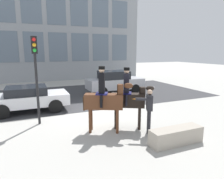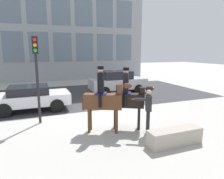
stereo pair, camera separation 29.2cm
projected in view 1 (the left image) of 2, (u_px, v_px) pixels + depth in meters
name	position (u px, v px, depth m)	size (l,w,h in m)	color
ground_plane	(98.00, 113.00, 10.39)	(80.00, 80.00, 0.00)	#B2AFA8
road_surface	(77.00, 95.00, 14.68)	(19.24, 8.50, 0.01)	#38383A
mounted_horse_lead	(105.00, 99.00, 7.80)	(1.83, 1.12, 2.63)	#59331E
mounted_horse_companion	(129.00, 98.00, 8.23)	(1.68, 1.11, 2.55)	black
pedestrian_bystander	(149.00, 108.00, 7.72)	(0.91, 0.46, 1.75)	#232328
street_car_near_lane	(29.00, 98.00, 10.66)	(4.02, 1.94, 1.36)	silver
street_car_far_lane	(115.00, 82.00, 15.49)	(4.33, 1.90, 1.70)	#B7B7BC
traffic_light	(36.00, 66.00, 8.43)	(0.24, 0.29, 3.80)	black
planter_ledge	(176.00, 136.00, 6.95)	(1.96, 0.56, 0.57)	#ADA393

